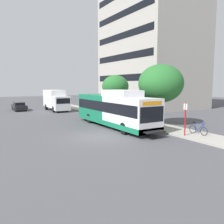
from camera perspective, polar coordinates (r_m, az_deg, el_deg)
ground_plane at (r=25.80m, az=-11.79°, el=-2.61°), size 120.00×120.00×0.00m
sidewalk_curb at (r=27.14m, az=3.75°, el=-1.86°), size 3.00×56.00×0.14m
transit_bus at (r=22.77m, az=0.47°, el=0.62°), size 2.58×12.25×3.65m
bus_stop_sign_pole at (r=19.05m, az=17.63°, el=-1.10°), size 0.10×0.36×2.60m
bicycle_parked at (r=20.02m, az=20.50°, el=-4.00°), size 0.52×1.76×1.02m
street_tree_near_stop at (r=23.68m, az=11.95°, el=6.90°), size 4.47×4.47×6.03m
street_tree_mid_block at (r=31.32m, az=0.84°, el=6.32°), size 3.58×3.58×5.28m
parked_car_far_lane at (r=39.95m, az=-21.93°, el=1.32°), size 1.80×4.50×1.33m
box_truck_background at (r=37.89m, az=-13.70°, el=2.98°), size 2.32×7.01×3.25m
apartment_tower_backdrop at (r=44.70m, az=9.50°, el=17.25°), size 12.47×17.73×24.62m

